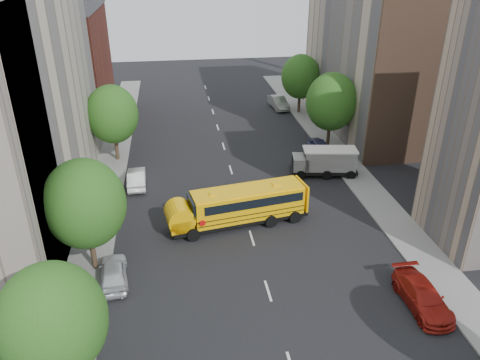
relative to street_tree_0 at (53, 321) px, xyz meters
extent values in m
plane|color=black|center=(11.00, 14.00, -4.64)|extent=(120.00, 120.00, 0.00)
cube|color=slate|center=(-0.50, 19.00, -4.58)|extent=(3.00, 80.00, 0.12)
cube|color=slate|center=(22.50, 19.00, -4.58)|extent=(3.00, 80.00, 0.12)
cube|color=silver|center=(11.00, 24.00, -4.64)|extent=(0.15, 64.00, 0.01)
cube|color=maroon|center=(-7.00, 42.00, 1.86)|extent=(10.00, 15.00, 13.00)
cube|color=#C1AB96|center=(29.00, 34.00, 4.36)|extent=(10.00, 22.00, 18.00)
cube|color=brown|center=(29.00, 23.00, 4.36)|extent=(10.10, 0.30, 18.00)
ellipsoid|color=#1B4813|center=(0.00, 0.00, 0.01)|extent=(4.80, 4.80, 5.52)
cylinder|color=#38281C|center=(0.00, 10.00, -3.20)|extent=(0.36, 0.36, 2.88)
ellipsoid|color=#1B4813|center=(0.00, 10.00, 0.32)|extent=(5.12, 5.12, 5.89)
cylinder|color=#38281C|center=(0.00, 28.00, -3.24)|extent=(0.36, 0.36, 2.81)
ellipsoid|color=#1B4813|center=(0.00, 28.00, 0.20)|extent=(4.99, 4.99, 5.74)
cylinder|color=#38281C|center=(22.00, 28.00, -3.16)|extent=(0.36, 0.36, 2.95)
ellipsoid|color=#1B4813|center=(22.00, 28.00, 0.44)|extent=(5.25, 5.25, 6.04)
cylinder|color=#38281C|center=(22.00, 40.00, -3.27)|extent=(0.36, 0.36, 2.74)
ellipsoid|color=#1B4813|center=(22.00, 40.00, 0.07)|extent=(4.86, 4.86, 5.59)
cube|color=black|center=(10.35, 14.18, -4.12)|extent=(10.89, 4.19, 0.28)
cube|color=#FFB805|center=(11.00, 14.29, -2.88)|extent=(8.82, 3.79, 2.18)
cube|color=#FFB805|center=(6.04, 13.44, -3.55)|extent=(2.05, 2.44, 0.95)
cube|color=black|center=(7.02, 13.61, -2.41)|extent=(0.84, 2.23, 1.14)
cube|color=#FFB805|center=(11.00, 14.29, -1.77)|extent=(8.79, 3.60, 0.13)
cube|color=black|center=(11.19, 14.33, -2.41)|extent=(8.08, 3.71, 0.71)
cube|color=black|center=(11.00, 14.29, -3.64)|extent=(8.83, 3.84, 0.06)
cube|color=black|center=(11.00, 14.29, -3.26)|extent=(8.83, 3.84, 0.06)
cube|color=#FFB805|center=(15.26, 15.03, -2.88)|extent=(0.54, 2.36, 2.18)
cube|color=#FFB805|center=(8.47, 13.86, -1.68)|extent=(0.66, 0.66, 0.09)
cube|color=#FFB805|center=(13.15, 14.66, -1.68)|extent=(0.66, 0.66, 0.09)
cylinder|color=#FFB805|center=(6.04, 13.44, -3.07)|extent=(2.33, 2.49, 1.99)
cylinder|color=red|center=(7.57, 12.40, -3.22)|extent=(0.47, 0.12, 0.47)
cylinder|color=black|center=(6.90, 12.38, -4.17)|extent=(0.98, 0.44, 0.95)
cylinder|color=black|center=(6.50, 14.72, -4.17)|extent=(0.98, 0.44, 0.95)
cylinder|color=black|center=(12.60, 13.37, -4.17)|extent=(0.98, 0.44, 0.95)
cylinder|color=black|center=(12.20, 15.70, -4.17)|extent=(0.98, 0.44, 0.95)
cylinder|color=black|center=(14.48, 13.69, -4.17)|extent=(0.98, 0.44, 0.95)
cylinder|color=black|center=(14.07, 16.03, -4.17)|extent=(0.98, 0.44, 0.95)
cube|color=black|center=(19.48, 21.63, -4.13)|extent=(6.39, 2.97, 0.31)
cube|color=white|center=(19.99, 21.55, -3.05)|extent=(4.95, 2.65, 1.84)
cube|color=white|center=(17.26, 21.98, -3.36)|extent=(1.72, 2.14, 1.23)
cube|color=silver|center=(19.99, 21.55, -2.08)|extent=(5.17, 2.78, 0.12)
cylinder|color=black|center=(17.10, 20.97, -4.21)|extent=(0.89, 0.39, 0.86)
cylinder|color=black|center=(17.42, 22.99, -4.21)|extent=(0.89, 0.39, 0.86)
cylinder|color=black|center=(19.53, 20.59, -4.21)|extent=(0.89, 0.39, 0.86)
cylinder|color=black|center=(19.84, 22.61, -4.21)|extent=(0.89, 0.39, 0.86)
cylinder|color=black|center=(21.75, 20.24, -4.21)|extent=(0.89, 0.39, 0.86)
cylinder|color=black|center=(22.07, 22.27, -4.21)|extent=(0.89, 0.39, 0.86)
imported|color=silver|center=(1.40, 8.38, -3.92)|extent=(2.13, 4.39, 1.44)
imported|color=white|center=(2.20, 21.97, -3.91)|extent=(1.73, 4.52, 1.47)
imported|color=maroon|center=(19.80, 3.31, -3.91)|extent=(2.13, 5.06, 1.46)
imported|color=#383B62|center=(20.60, 26.14, -3.88)|extent=(1.99, 4.56, 1.53)
imported|color=gray|center=(19.80, 42.19, -3.84)|extent=(2.12, 4.97, 1.59)
camera|label=1|loc=(5.84, -16.60, 14.70)|focal=35.00mm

